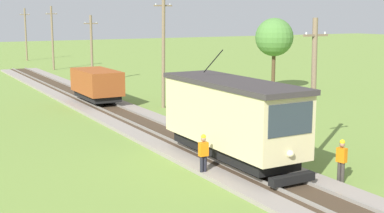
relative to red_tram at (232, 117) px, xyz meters
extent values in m
cube|color=beige|center=(0.00, 0.02, 0.11)|extent=(2.50, 8.00, 2.60)
cube|color=#383333|center=(0.00, 0.02, 1.52)|extent=(2.60, 8.32, 0.22)
cube|color=black|center=(0.00, 0.02, -1.47)|extent=(2.10, 7.04, 0.44)
cube|color=#2D3842|center=(0.00, -3.99, 0.57)|extent=(2.10, 0.03, 1.25)
cube|color=#2D3842|center=(1.26, 0.02, 0.47)|extent=(0.02, 6.72, 1.04)
sphere|color=#F4EAB2|center=(0.00, -4.04, -0.74)|extent=(0.28, 0.28, 0.28)
cylinder|color=black|center=(0.00, 1.62, 2.33)|extent=(0.05, 1.67, 1.19)
cube|color=black|center=(0.00, -4.18, -1.69)|extent=(2.00, 0.36, 0.32)
cylinder|color=black|center=(0.00, -2.22, -1.47)|extent=(1.54, 0.80, 0.80)
cylinder|color=black|center=(0.00, 2.26, -1.47)|extent=(1.54, 0.80, 0.80)
cube|color=#93471E|center=(0.00, 18.03, -0.42)|extent=(2.40, 5.20, 1.70)
cube|color=black|center=(0.00, 18.03, -1.49)|extent=(2.02, 4.78, 0.38)
cylinder|color=black|center=(0.00, 16.47, -1.49)|extent=(1.54, 0.76, 0.76)
cylinder|color=black|center=(0.00, 19.59, -1.49)|extent=(1.54, 0.76, 0.76)
cylinder|color=#7A664C|center=(3.79, -0.99, 1.06)|extent=(0.24, 0.36, 6.51)
cube|color=#7A664C|center=(3.79, -0.99, 3.54)|extent=(1.40, 0.10, 0.10)
cylinder|color=silver|center=(3.24, -0.99, 3.64)|extent=(0.08, 0.08, 0.10)
cylinder|color=silver|center=(4.34, -0.99, 3.64)|extent=(0.08, 0.08, 0.10)
cylinder|color=#7A664C|center=(3.79, 14.55, 1.93)|extent=(0.24, 0.46, 8.24)
cube|color=#7A664C|center=(3.79, 14.55, 5.06)|extent=(1.40, 0.10, 0.10)
cylinder|color=silver|center=(3.24, 14.55, 5.16)|extent=(0.08, 0.08, 0.10)
cylinder|color=silver|center=(4.34, 14.55, 5.16)|extent=(0.08, 0.08, 0.10)
cylinder|color=#7A664C|center=(3.79, 30.29, 1.09)|extent=(0.24, 0.26, 6.58)
cube|color=#7A664C|center=(3.79, 30.29, 3.59)|extent=(1.40, 0.10, 0.10)
cylinder|color=silver|center=(3.24, 30.29, 3.69)|extent=(0.08, 0.08, 0.10)
cylinder|color=silver|center=(4.34, 30.29, 3.69)|extent=(0.08, 0.08, 0.10)
cylinder|color=#7A664C|center=(3.79, 44.77, 1.61)|extent=(0.24, 0.29, 7.61)
cube|color=#7A664C|center=(3.79, 44.77, 4.51)|extent=(1.40, 0.10, 0.10)
cylinder|color=silver|center=(3.24, 44.77, 4.61)|extent=(0.08, 0.08, 0.10)
cylinder|color=silver|center=(4.34, 44.77, 4.61)|extent=(0.08, 0.08, 0.10)
cylinder|color=#7A664C|center=(3.79, 59.52, 1.56)|extent=(0.24, 0.30, 7.51)
cube|color=#7A664C|center=(3.79, 59.52, 4.41)|extent=(1.40, 0.10, 0.10)
cylinder|color=silver|center=(3.24, 59.52, 4.51)|extent=(0.08, 0.08, 0.10)
cylinder|color=silver|center=(4.34, 59.52, 4.51)|extent=(0.08, 0.08, 0.10)
cylinder|color=#38332D|center=(2.37, -4.23, -1.76)|extent=(0.15, 0.15, 0.86)
cylinder|color=#38332D|center=(2.41, -4.39, -1.76)|extent=(0.15, 0.15, 0.86)
cube|color=orange|center=(2.39, -4.31, -1.04)|extent=(0.32, 0.42, 0.58)
sphere|color=#936B51|center=(2.39, -4.31, -0.61)|extent=(0.22, 0.22, 0.22)
sphere|color=yellow|center=(2.39, -4.31, -0.51)|extent=(0.21, 0.21, 0.21)
cylinder|color=black|center=(-1.86, -0.83, -1.76)|extent=(0.15, 0.15, 0.86)
cylinder|color=black|center=(-2.02, -0.83, -1.76)|extent=(0.15, 0.15, 0.86)
cube|color=orange|center=(-1.94, -0.83, -1.04)|extent=(0.38, 0.25, 0.58)
sphere|color=#936B51|center=(-1.94, -0.83, -0.61)|extent=(0.22, 0.22, 0.22)
sphere|color=yellow|center=(-1.94, -0.83, -0.51)|extent=(0.21, 0.21, 0.21)
cylinder|color=#4C3823|center=(15.73, 17.28, -0.45)|extent=(0.32, 0.32, 3.49)
sphere|color=#4C7F38|center=(15.73, 17.28, 2.53)|extent=(3.28, 3.28, 3.28)
camera|label=1|loc=(-12.72, -19.15, 4.47)|focal=49.47mm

